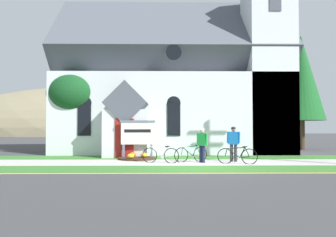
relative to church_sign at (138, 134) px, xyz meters
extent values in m
plane|color=#3D3D3F|center=(2.89, 0.68, -1.30)|extent=(140.00, 140.00, 0.00)
cube|color=#B7B5AD|center=(1.94, -1.76, -1.29)|extent=(32.00, 2.55, 0.01)
cube|color=#38722D|center=(1.94, -4.07, -1.29)|extent=(32.00, 2.07, 0.01)
cube|color=#38722D|center=(1.94, 0.68, -1.29)|extent=(24.00, 2.34, 0.01)
cube|color=yellow|center=(1.94, -5.26, -1.29)|extent=(28.00, 0.16, 0.01)
cube|color=silver|center=(1.94, 5.91, 1.16)|extent=(14.77, 8.11, 4.92)
cube|color=#4C515B|center=(1.94, 5.91, 5.19)|extent=(15.27, 8.26, 8.26)
cube|color=silver|center=(7.94, 3.24, 4.22)|extent=(2.78, 2.78, 11.04)
cube|color=#474C56|center=(7.94, 1.83, 7.79)|extent=(0.70, 0.06, 1.20)
cube|color=silver|center=(-0.71, 1.05, 0.00)|extent=(2.40, 1.60, 2.60)
cube|color=#4C515B|center=(-0.71, 1.05, 1.65)|extent=(2.40, 1.80, 2.40)
cube|color=maroon|center=(-0.71, 0.23, -0.25)|extent=(1.00, 0.06, 2.10)
cube|color=black|center=(-3.23, 1.82, 0.80)|extent=(0.76, 0.06, 1.90)
cone|color=black|center=(-3.23, 1.82, 1.75)|extent=(0.80, 0.06, 0.80)
cube|color=black|center=(1.94, 1.82, 0.80)|extent=(0.76, 0.06, 1.90)
cone|color=black|center=(1.94, 1.82, 1.75)|extent=(0.80, 0.06, 0.80)
cylinder|color=black|center=(1.94, 1.82, 4.72)|extent=(0.90, 0.06, 0.90)
cube|color=slate|center=(-0.72, -0.03, -0.92)|extent=(0.12, 0.12, 0.75)
cube|color=slate|center=(0.72, 0.03, -0.92)|extent=(0.12, 0.12, 0.75)
cube|color=silver|center=(0.00, 0.00, 0.02)|extent=(1.72, 0.15, 1.14)
cube|color=slate|center=(0.00, 0.00, 0.64)|extent=(1.84, 0.20, 0.12)
cube|color=black|center=(0.00, -0.04, 0.15)|extent=(1.37, 0.07, 0.16)
cylinder|color=#382319|center=(0.00, -0.35, -1.25)|extent=(1.90, 1.90, 0.10)
ellipsoid|color=gold|center=(0.36, -0.39, -1.08)|extent=(0.36, 0.36, 0.24)
ellipsoid|color=orange|center=(-0.24, -0.03, -1.08)|extent=(0.36, 0.36, 0.24)
ellipsoid|color=gold|center=(-0.26, -0.90, -1.08)|extent=(0.36, 0.36, 0.24)
torus|color=black|center=(3.10, -1.41, -0.96)|extent=(0.68, 0.28, 0.71)
torus|color=black|center=(2.18, -1.76, -0.96)|extent=(0.68, 0.28, 0.71)
cylinder|color=#19723F|center=(2.50, -1.64, -0.80)|extent=(0.51, 0.22, 0.45)
cylinder|color=#19723F|center=(2.60, -1.61, -0.57)|extent=(0.70, 0.29, 0.07)
cylinder|color=#19723F|center=(2.84, -1.51, -0.78)|extent=(0.25, 0.12, 0.48)
cylinder|color=#19723F|center=(2.92, -1.48, -0.99)|extent=(0.39, 0.17, 0.09)
cylinder|color=#19723F|center=(3.02, -1.45, -0.76)|extent=(0.21, 0.11, 0.42)
cylinder|color=#19723F|center=(2.22, -1.75, -0.77)|extent=(0.12, 0.07, 0.38)
ellipsoid|color=black|center=(2.94, -1.48, -0.52)|extent=(0.25, 0.16, 0.05)
cylinder|color=silver|center=(2.26, -1.73, -0.57)|extent=(0.42, 0.18, 0.03)
cylinder|color=silver|center=(2.73, -1.55, -1.01)|extent=(0.18, 0.08, 0.18)
torus|color=black|center=(5.15, -2.56, -0.96)|extent=(0.69, 0.23, 0.71)
torus|color=black|center=(4.14, -2.26, -0.96)|extent=(0.69, 0.23, 0.71)
cylinder|color=black|center=(4.48, -2.36, -0.81)|extent=(0.56, 0.19, 0.42)
cylinder|color=black|center=(4.59, -2.40, -0.59)|extent=(0.76, 0.25, 0.09)
cylinder|color=black|center=(4.86, -2.47, -0.78)|extent=(0.26, 0.11, 0.47)
cylinder|color=black|center=(4.95, -2.50, -0.99)|extent=(0.42, 0.15, 0.09)
cylinder|color=black|center=(5.06, -2.53, -0.76)|extent=(0.22, 0.10, 0.42)
cylinder|color=black|center=(4.18, -2.28, -0.79)|extent=(0.12, 0.07, 0.35)
ellipsoid|color=black|center=(4.97, -2.50, -0.53)|extent=(0.25, 0.14, 0.05)
cylinder|color=silver|center=(4.22, -2.29, -0.60)|extent=(0.43, 0.15, 0.03)
cylinder|color=silver|center=(4.74, -2.44, -1.01)|extent=(0.18, 0.07, 0.18)
torus|color=black|center=(1.71, -2.13, -0.96)|extent=(0.69, 0.23, 0.71)
torus|color=black|center=(0.72, -1.84, -0.96)|extent=(0.69, 0.23, 0.71)
cylinder|color=#B7B7BC|center=(1.06, -1.94, -0.79)|extent=(0.55, 0.19, 0.46)
cylinder|color=#B7B7BC|center=(1.17, -1.97, -0.57)|extent=(0.75, 0.25, 0.05)
cylinder|color=#B7B7BC|center=(1.42, -2.04, -0.79)|extent=(0.26, 0.11, 0.46)
cylinder|color=#B7B7BC|center=(1.51, -2.07, -0.98)|extent=(0.41, 0.15, 0.09)
cylinder|color=#B7B7BC|center=(1.62, -2.10, -0.76)|extent=(0.22, 0.10, 0.41)
cylinder|color=#B7B7BC|center=(0.76, -1.85, -0.77)|extent=(0.12, 0.07, 0.39)
ellipsoid|color=black|center=(1.53, -2.08, -0.53)|extent=(0.25, 0.14, 0.05)
cylinder|color=silver|center=(0.80, -1.86, -0.56)|extent=(0.43, 0.15, 0.03)
cylinder|color=silver|center=(1.32, -2.01, -1.01)|extent=(0.18, 0.07, 0.18)
cylinder|color=#191E38|center=(3.08, -1.91, -0.90)|extent=(0.15, 0.15, 0.79)
cylinder|color=#191E38|center=(3.18, -2.00, -0.90)|extent=(0.15, 0.15, 0.79)
cube|color=green|center=(3.13, -1.95, -0.22)|extent=(0.47, 0.44, 0.57)
sphere|color=tan|center=(3.13, -1.95, 0.17)|extent=(0.20, 0.20, 0.20)
ellipsoid|color=silver|center=(3.13, -1.95, 0.22)|extent=(0.33, 0.33, 0.14)
cylinder|color=green|center=(2.95, -1.75, -0.19)|extent=(0.09, 0.09, 0.52)
cylinder|color=green|center=(3.31, -2.16, -0.19)|extent=(0.09, 0.15, 0.52)
cylinder|color=#2D2D33|center=(4.59, -1.47, -0.88)|extent=(0.15, 0.15, 0.82)
cylinder|color=#2D2D33|center=(4.77, -1.55, -0.88)|extent=(0.15, 0.15, 0.82)
cube|color=blue|center=(4.68, -1.51, -0.17)|extent=(0.50, 0.38, 0.60)
sphere|color=#936B51|center=(4.68, -1.51, 0.23)|extent=(0.21, 0.21, 0.21)
ellipsoid|color=black|center=(4.68, -1.51, 0.29)|extent=(0.32, 0.34, 0.15)
cylinder|color=blue|center=(4.44, -1.35, -0.14)|extent=(0.09, 0.15, 0.55)
cylinder|color=blue|center=(4.92, -1.67, -0.14)|extent=(0.09, 0.14, 0.55)
cylinder|color=#3D2D1E|center=(11.50, 6.55, -0.23)|extent=(0.39, 0.39, 2.14)
cone|color=#195623|center=(11.50, 6.55, 4.00)|extent=(3.31, 3.31, 6.30)
cylinder|color=#4C3823|center=(-4.11, 3.02, -0.22)|extent=(0.34, 0.34, 2.16)
ellipsoid|color=#14471E|center=(-4.11, 3.02, 2.40)|extent=(3.39, 3.39, 2.79)
ellipsoid|color=#847A5B|center=(-10.28, 60.87, -1.30)|extent=(87.53, 48.02, 23.25)
camera|label=1|loc=(1.37, -16.51, 0.32)|focal=33.87mm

